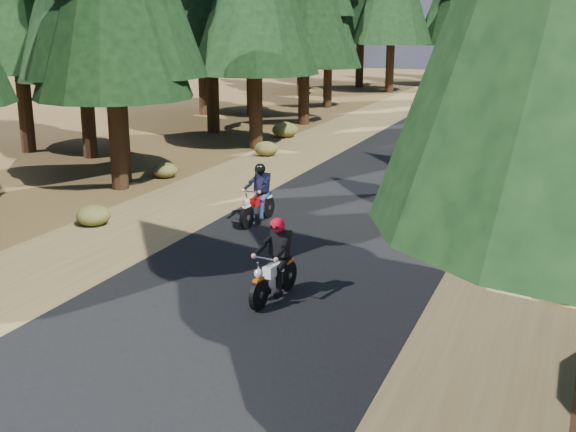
# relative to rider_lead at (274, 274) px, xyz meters

# --- Properties ---
(ground) EXTENTS (120.00, 120.00, 0.00)m
(ground) POSITION_rel_rider_lead_xyz_m (-0.40, 0.16, -0.50)
(ground) COLOR #483719
(ground) RESTS_ON ground
(road) EXTENTS (6.00, 100.00, 0.01)m
(road) POSITION_rel_rider_lead_xyz_m (-0.40, 5.16, -0.50)
(road) COLOR black
(road) RESTS_ON ground
(shoulder_l) EXTENTS (3.20, 100.00, 0.01)m
(shoulder_l) POSITION_rel_rider_lead_xyz_m (-5.00, 5.16, -0.50)
(shoulder_l) COLOR brown
(shoulder_l) RESTS_ON ground
(shoulder_r) EXTENTS (3.20, 100.00, 0.01)m
(shoulder_r) POSITION_rel_rider_lead_xyz_m (4.20, 5.16, -0.50)
(shoulder_r) COLOR brown
(shoulder_r) RESTS_ON ground
(understory_shrubs) EXTENTS (15.34, 28.72, 0.65)m
(understory_shrubs) POSITION_rel_rider_lead_xyz_m (0.30, 7.86, -0.23)
(understory_shrubs) COLOR #474C1E
(understory_shrubs) RESTS_ON ground
(rider_lead) EXTENTS (0.66, 1.71, 1.49)m
(rider_lead) POSITION_rel_rider_lead_xyz_m (0.00, 0.00, 0.00)
(rider_lead) COLOR white
(rider_lead) RESTS_ON road
(rider_follow) EXTENTS (0.63, 1.69, 1.47)m
(rider_follow) POSITION_rel_rider_lead_xyz_m (-2.32, 4.43, -0.00)
(rider_follow) COLOR #95090A
(rider_follow) RESTS_ON road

